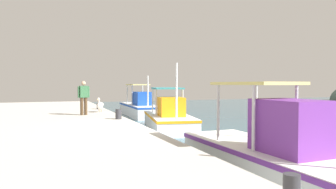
# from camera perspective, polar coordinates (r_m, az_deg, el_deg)

# --- Properties ---
(fishing_boat_nearest) EXTENTS (6.29, 1.99, 2.93)m
(fishing_boat_nearest) POSITION_cam_1_polar(r_m,az_deg,el_deg) (22.88, -5.28, -2.40)
(fishing_boat_nearest) COLOR white
(fishing_boat_nearest) RESTS_ON ground
(fishing_boat_second) EXTENTS (5.63, 3.00, 3.33)m
(fishing_boat_second) POSITION_cam_1_polar(r_m,az_deg,el_deg) (15.88, 0.19, -4.45)
(fishing_boat_second) COLOR white
(fishing_boat_second) RESTS_ON ground
(fishing_boat_third) EXTENTS (5.92, 2.07, 3.06)m
(fishing_boat_third) POSITION_cam_1_polar(r_m,az_deg,el_deg) (8.25, 18.67, -10.17)
(fishing_boat_third) COLOR white
(fishing_boat_third) RESTS_ON ground
(pelican) EXTENTS (0.95, 0.58, 0.82)m
(pelican) POSITION_cam_1_polar(r_m,az_deg,el_deg) (17.48, -12.55, -1.92)
(pelican) COLOR tan
(pelican) RESTS_ON quay_pier
(fisherman_standing) EXTENTS (0.32, 0.59, 1.72)m
(fisherman_standing) POSITION_cam_1_polar(r_m,az_deg,el_deg) (16.04, -15.42, -0.32)
(fisherman_standing) COLOR #4C3823
(fisherman_standing) RESTS_ON quay_pier
(mooring_bollard_nearest) EXTENTS (0.26, 0.26, 0.37)m
(mooring_bollard_nearest) POSITION_cam_1_polar(r_m,az_deg,el_deg) (19.67, -12.77, -2.13)
(mooring_bollard_nearest) COLOR #333338
(mooring_bollard_nearest) RESTS_ON quay_pier
(mooring_bollard_second) EXTENTS (0.27, 0.27, 0.45)m
(mooring_bollard_second) POSITION_cam_1_polar(r_m,az_deg,el_deg) (13.87, -9.20, -3.63)
(mooring_bollard_second) COLOR #333338
(mooring_bollard_second) RESTS_ON quay_pier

